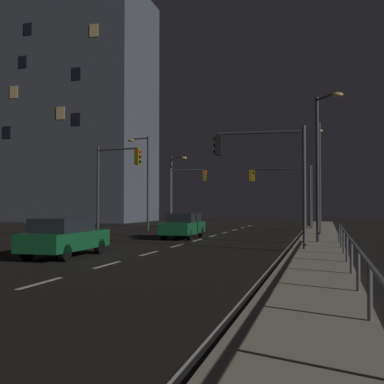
{
  "coord_description": "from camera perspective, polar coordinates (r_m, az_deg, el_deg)",
  "views": [
    {
      "loc": [
        7.3,
        -1.94,
        2.08
      ],
      "look_at": [
        -1.09,
        27.68,
        2.95
      ],
      "focal_mm": 43.9,
      "sensor_mm": 36.0,
      "label": 1
    }
  ],
  "objects": [
    {
      "name": "sidewalk_right",
      "position": [
        19.55,
        14.99,
        -7.46
      ],
      "size": [
        2.33,
        77.0,
        0.14
      ],
      "primitive_type": "cube",
      "color": "#9E937F",
      "rests_on": "ground"
    },
    {
      "name": "traffic_light_near_right",
      "position": [
        42.52,
        -0.78,
        0.79
      ],
      "size": [
        3.6,
        0.34,
        5.52
      ],
      "color": "#2D3033",
      "rests_on": "ground"
    },
    {
      "name": "traffic_light_near_left",
      "position": [
        39.99,
        11.05,
        1.02
      ],
      "size": [
        5.17,
        0.34,
        5.23
      ],
      "color": "#2D3033",
      "rests_on": "sidewalk_right"
    },
    {
      "name": "car_oncoming",
      "position": [
        29.45,
        -1.06,
        -4.06
      ],
      "size": [
        1.87,
        4.42,
        1.57
      ],
      "color": "#14592D",
      "rests_on": "ground"
    },
    {
      "name": "street_lamp_median",
      "position": [
        33.11,
        15.22,
        2.95
      ],
      "size": [
        0.56,
        2.33,
        7.52
      ],
      "color": "#38383D",
      "rests_on": "sidewalk_right"
    },
    {
      "name": "car",
      "position": [
        19.54,
        -15.22,
        -5.25
      ],
      "size": [
        1.88,
        4.43,
        1.57
      ],
      "color": "#14592D",
      "rests_on": "ground"
    },
    {
      "name": "barrier_fence",
      "position": [
        12.76,
        19.11,
        -6.94
      ],
      "size": [
        0.09,
        25.58,
        0.98
      ],
      "color": "#59595E",
      "rests_on": "sidewalk_right"
    },
    {
      "name": "ground_plane",
      "position": [
        20.87,
        -4.78,
        -7.33
      ],
      "size": [
        112.0,
        112.0,
        0.0
      ],
      "primitive_type": "plane",
      "color": "black",
      "rests_on": "ground"
    },
    {
      "name": "building_distant",
      "position": [
        64.11,
        -13.5,
        9.66
      ],
      "size": [
        17.93,
        11.77,
        29.15
      ],
      "color": "#4C515B",
      "rests_on": "ground"
    },
    {
      "name": "lane_markings_center",
      "position": [
        24.16,
        -1.84,
        -6.54
      ],
      "size": [
        0.14,
        50.0,
        0.01
      ],
      "color": "silver",
      "rests_on": "ground"
    },
    {
      "name": "street_lamp_mid_block",
      "position": [
        45.28,
        -2.23,
        0.98
      ],
      "size": [
        1.86,
        0.99,
        6.81
      ],
      "color": "#4C4C51",
      "rests_on": "ground"
    },
    {
      "name": "traffic_light_overhead_east",
      "position": [
        39.69,
        10.84,
        1.02
      ],
      "size": [
        5.21,
        0.47,
        5.22
      ],
      "color": "#4C4C51",
      "rests_on": "sidewalk_right"
    },
    {
      "name": "street_lamp_across_street",
      "position": [
        39.13,
        -5.74,
        2.15
      ],
      "size": [
        1.96,
        0.46,
        7.79
      ],
      "color": "#38383D",
      "rests_on": "ground"
    },
    {
      "name": "street_lamp_corner",
      "position": [
        25.62,
        15.38,
        4.42
      ],
      "size": [
        1.38,
        1.63,
        7.71
      ],
      "color": "#38383D",
      "rests_on": "sidewalk_right"
    },
    {
      "name": "traffic_light_mid_right",
      "position": [
        21.5,
        8.74,
        3.58
      ],
      "size": [
        4.17,
        0.52,
        5.49
      ],
      "color": "#4C4C51",
      "rests_on": "sidewalk_right"
    },
    {
      "name": "lane_edge_line",
      "position": [
        24.59,
        11.85,
        -6.42
      ],
      "size": [
        0.14,
        53.0,
        0.01
      ],
      "color": "silver",
      "rests_on": "ground"
    },
    {
      "name": "traffic_light_far_center",
      "position": [
        29.05,
        -9.29,
        2.18
      ],
      "size": [
        3.08,
        0.55,
        5.75
      ],
      "color": "#38383D",
      "rests_on": "ground"
    }
  ]
}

